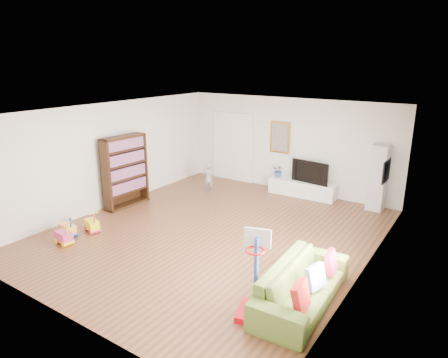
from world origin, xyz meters
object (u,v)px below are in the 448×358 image
Objects in this scene: sofa at (302,284)px; basketball_hoop at (254,276)px; media_console at (302,188)px; bookshelf at (125,171)px.

sofa is 1.66× the size of basketball_hoop.
sofa reaches higher than media_console.
media_console is at bearing 20.83° from sofa.
media_console is 0.84× the size of sofa.
basketball_hoop is (1.61, -5.59, 0.45)m from media_console.
bookshelf is 0.83× the size of sofa.
media_console is 4.90m from bookshelf.
media_console is at bearing 45.44° from bookshelf.
basketball_hoop is at bearing -21.39° from bookshelf.
bookshelf is at bearing 138.65° from basketball_hoop.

